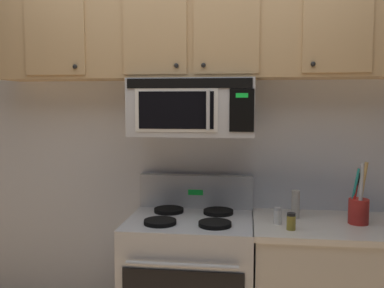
# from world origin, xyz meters

# --- Properties ---
(back_wall) EXTENTS (5.20, 0.10, 2.70)m
(back_wall) POSITION_xyz_m (0.00, 0.79, 1.35)
(back_wall) COLOR silver
(back_wall) RESTS_ON ground_plane
(stove_range) EXTENTS (0.76, 0.69, 1.12)m
(stove_range) POSITION_xyz_m (0.00, 0.42, 0.47)
(stove_range) COLOR #B7BABF
(stove_range) RESTS_ON ground_plane
(over_range_microwave) EXTENTS (0.76, 0.43, 0.35)m
(over_range_microwave) POSITION_xyz_m (-0.00, 0.54, 1.58)
(over_range_microwave) COLOR #B7BABF
(upper_cabinets) EXTENTS (2.50, 0.36, 0.55)m
(upper_cabinets) POSITION_xyz_m (-0.00, 0.57, 2.02)
(upper_cabinets) COLOR tan
(utensil_crock_red) EXTENTS (0.12, 0.12, 0.37)m
(utensil_crock_red) POSITION_xyz_m (0.98, 0.43, 1.00)
(utensil_crock_red) COLOR red
(utensil_crock_red) RESTS_ON counter_segment
(salt_shaker) EXTENTS (0.05, 0.05, 0.10)m
(salt_shaker) POSITION_xyz_m (0.52, 0.37, 0.95)
(salt_shaker) COLOR white
(salt_shaker) RESTS_ON counter_segment
(pepper_mill) EXTENTS (0.05, 0.05, 0.17)m
(pepper_mill) POSITION_xyz_m (0.63, 0.51, 0.99)
(pepper_mill) COLOR #B7B2A8
(pepper_mill) RESTS_ON counter_segment
(spice_jar) EXTENTS (0.05, 0.05, 0.10)m
(spice_jar) POSITION_xyz_m (0.59, 0.26, 0.95)
(spice_jar) COLOR olive
(spice_jar) RESTS_ON counter_segment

